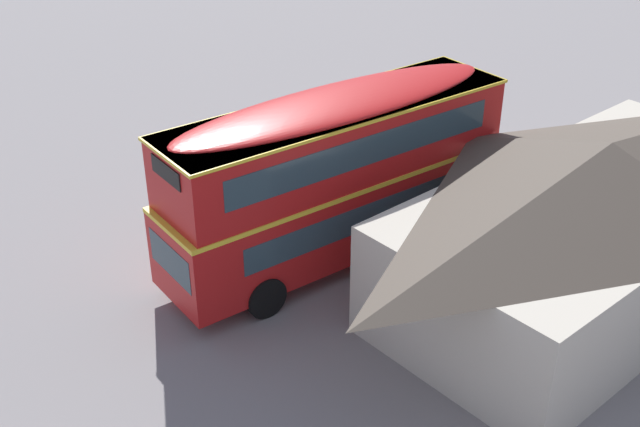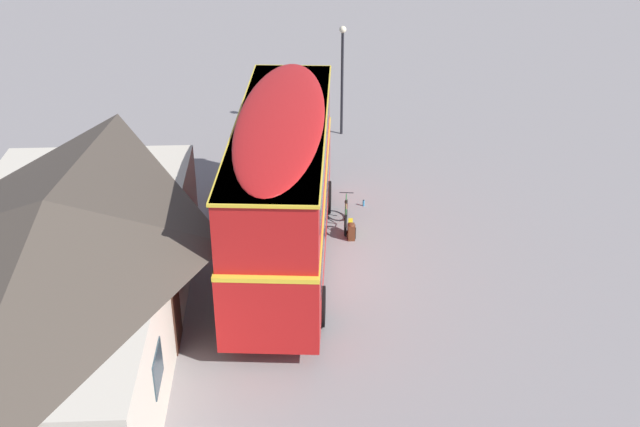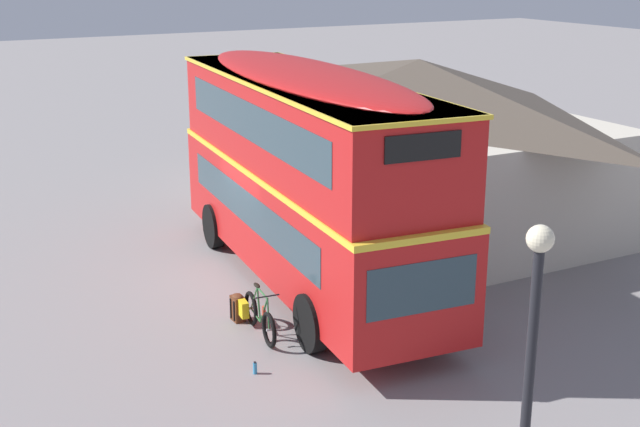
{
  "view_description": "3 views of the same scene",
  "coord_description": "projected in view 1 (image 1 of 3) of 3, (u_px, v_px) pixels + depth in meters",
  "views": [
    {
      "loc": [
        13.88,
        14.42,
        12.21
      ],
      "look_at": [
        1.08,
        0.06,
        1.24
      ],
      "focal_mm": 44.6,
      "sensor_mm": 36.0,
      "label": 1
    },
    {
      "loc": [
        -19.41,
        0.59,
        12.65
      ],
      "look_at": [
        1.28,
        -0.58,
        1.36
      ],
      "focal_mm": 44.1,
      "sensor_mm": 36.0,
      "label": 2
    },
    {
      "loc": [
        16.48,
        -7.6,
        7.01
      ],
      "look_at": [
        2.98,
        -0.27,
        2.3
      ],
      "focal_mm": 47.61,
      "sensor_mm": 36.0,
      "label": 3
    }
  ],
  "objects": [
    {
      "name": "ground_plane",
      "position": [
        346.0,
        237.0,
        23.42
      ],
      "size": [
        120.0,
        120.0,
        0.0
      ],
      "primitive_type": "plane",
      "color": "gray"
    },
    {
      "name": "double_decker_bus",
      "position": [
        337.0,
        172.0,
        21.27
      ],
      "size": [
        10.35,
        3.45,
        4.79
      ],
      "color": "black",
      "rests_on": "ground"
    },
    {
      "name": "touring_bicycle",
      "position": [
        238.0,
        239.0,
        22.61
      ],
      "size": [
        1.76,
        0.46,
        1.0
      ],
      "color": "black",
      "rests_on": "ground"
    },
    {
      "name": "backpack_on_ground",
      "position": [
        258.0,
        231.0,
        23.15
      ],
      "size": [
        0.3,
        0.29,
        0.56
      ],
      "color": "#592D19",
      "rests_on": "ground"
    },
    {
      "name": "water_bottle_blue_sports",
      "position": [
        182.0,
        255.0,
        22.37
      ],
      "size": [
        0.07,
        0.07,
        0.23
      ],
      "color": "#338CBF",
      "rests_on": "ground"
    },
    {
      "name": "pub_building",
      "position": [
        598.0,
        217.0,
        20.12
      ],
      "size": [
        12.4,
        6.11,
        4.23
      ],
      "color": "beige",
      "rests_on": "ground"
    }
  ]
}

